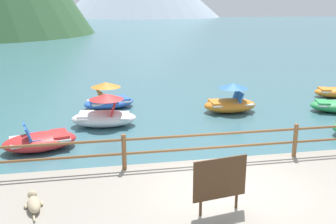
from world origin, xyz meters
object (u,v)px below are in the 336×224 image
Objects in this scene: dog_resting at (34,203)px; pedal_boat_6 at (104,115)px; sign_board at (220,179)px; pedal_boat_2 at (230,102)px; pedal_boat_5 at (336,92)px; pedal_boat_3 at (109,99)px; pedal_boat_0 at (40,141)px.

pedal_boat_6 reaches higher than dog_resting.
dog_resting is (-3.76, 0.85, -0.61)m from sign_board.
pedal_boat_2 is 0.99× the size of pedal_boat_5.
pedal_boat_6 is at bearing -95.91° from pedal_boat_3.
pedal_boat_6 is (-11.65, -2.67, 0.16)m from pedal_boat_5.
pedal_boat_5 is (11.37, -0.05, -0.13)m from pedal_boat_3.
sign_board is 0.52× the size of pedal_boat_2.
pedal_boat_0 is (-0.47, 4.61, -0.24)m from dog_resting.
pedal_boat_0 reaches higher than dog_resting.
pedal_boat_2 is 5.45m from pedal_boat_3.
sign_board is 10.52m from pedal_boat_3.
dog_resting is at bearing -103.51° from pedal_boat_6.
pedal_boat_3 is (2.37, 4.88, 0.11)m from pedal_boat_0.
pedal_boat_2 is 0.89× the size of pedal_boat_3.
pedal_boat_2 is (7.08, 7.78, -0.09)m from dog_resting.
pedal_boat_0 is 1.10× the size of pedal_boat_5.
pedal_boat_0 is at bearing 127.78° from sign_board.
sign_board reaches higher than pedal_boat_0.
pedal_boat_6 is (-2.14, 7.62, -0.70)m from sign_board.
pedal_boat_5 is at bearing 47.25° from sign_board.
pedal_boat_3 is at bearing 78.63° from dog_resting.
dog_resting is 10.52m from pedal_boat_2.
pedal_boat_0 is 1.11× the size of pedal_boat_2.
sign_board is 6.96m from pedal_boat_0.
pedal_boat_0 is 8.19m from pedal_boat_2.
sign_board is 9.27m from pedal_boat_2.
dog_resting is at bearing -144.59° from pedal_boat_5.
sign_board is 14.04m from pedal_boat_5.
dog_resting is at bearing -84.23° from pedal_boat_0.
dog_resting is 0.46× the size of pedal_boat_5.
pedal_boat_2 reaches higher than pedal_boat_3.
pedal_boat_2 is (3.32, 8.63, -0.69)m from sign_board.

